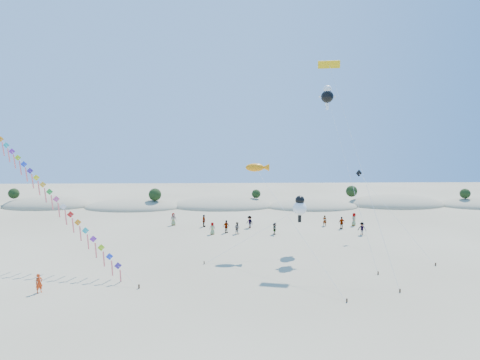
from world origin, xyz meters
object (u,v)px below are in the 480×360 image
kite_train (28,169)px  fish_kite (258,168)px  parafoil_kite (330,67)px  flyer_foreground (39,283)px

kite_train → fish_kite: kite_train is taller
parafoil_kite → flyer_foreground: size_ratio=13.24×
fish_kite → flyer_foreground: 23.86m
kite_train → parafoil_kite: (32.21, 2.86, 10.96)m
kite_train → parafoil_kite: 34.15m
kite_train → fish_kite: size_ratio=1.70×
kite_train → flyer_foreground: bearing=-61.9°
flyer_foreground → kite_train: bearing=69.9°
flyer_foreground → fish_kite: bearing=-16.4°
fish_kite → parafoil_kite: bearing=7.1°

